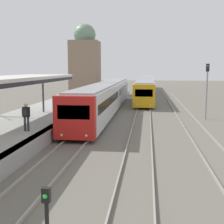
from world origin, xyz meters
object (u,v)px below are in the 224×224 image
object	(u,v)px
train_near	(107,95)
signal_mast_far	(207,85)
person_on_platform	(26,115)
signal_post_near	(47,217)
train_far	(146,85)

from	to	relation	value
train_near	signal_mast_far	bearing A→B (deg)	-24.49
person_on_platform	train_near	distance (m)	16.35
train_near	signal_post_near	distance (m)	27.03
train_near	train_far	world-z (taller)	train_near
person_on_platform	signal_post_near	size ratio (longest dim) A/B	0.89
signal_post_near	train_near	bearing A→B (deg)	94.55
signal_post_near	signal_mast_far	distance (m)	23.83
signal_post_near	signal_mast_far	xyz separation A→B (m)	(7.65, 22.48, 2.02)
train_far	signal_post_near	world-z (taller)	train_far
train_near	signal_post_near	bearing A→B (deg)	-85.45
signal_post_near	signal_mast_far	bearing A→B (deg)	71.20
person_on_platform	signal_mast_far	size ratio (longest dim) A/B	0.33
train_far	signal_mast_far	distance (m)	28.13
person_on_platform	train_near	xyz separation A→B (m)	(2.69, 16.12, -0.20)
person_on_platform	train_near	world-z (taller)	train_near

